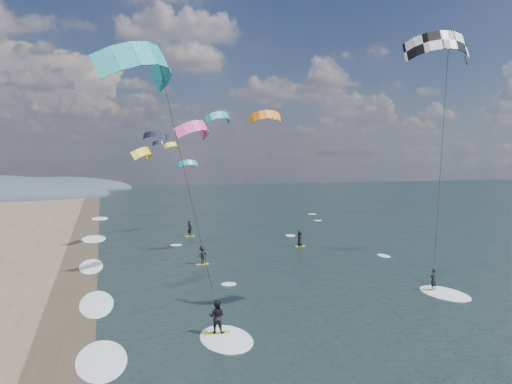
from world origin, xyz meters
name	(u,v)px	position (x,y,z in m)	size (l,w,h in m)	color
wet_sand_strip	(65,334)	(-12.00, 10.00, 0.00)	(3.00, 240.00, 0.00)	#382D23
kitesurfer_near_a	(447,109)	(8.45, 6.52, 11.82)	(7.47, 8.31, 16.22)	#98BA20
kitesurfer_near_b	(182,160)	(-6.85, 3.36, 9.07)	(6.91, 9.32, 13.95)	#98BA20
far_kitesurfers	(231,242)	(1.79, 29.20, 0.82)	(12.13, 15.58, 1.78)	#98BA20
bg_kite_field	(185,138)	(0.22, 46.40, 11.37)	(12.85, 72.07, 6.97)	#D83F8C
shoreline_surf	(91,305)	(-10.80, 14.75, 0.00)	(2.40, 79.40, 0.11)	white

